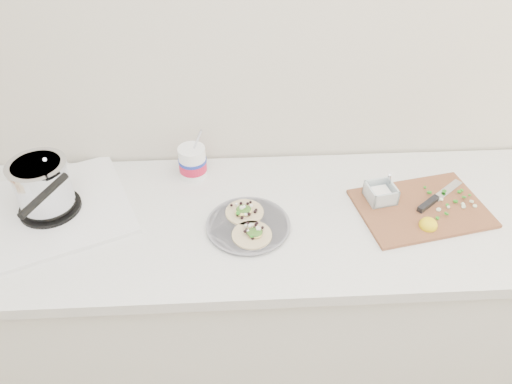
{
  "coord_description": "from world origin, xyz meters",
  "views": [
    {
      "loc": [
        -0.1,
        0.23,
        1.99
      ],
      "look_at": [
        -0.03,
        1.47,
        0.96
      ],
      "focal_mm": 35.0,
      "sensor_mm": 36.0,
      "label": 1
    }
  ],
  "objects_px": {
    "stove": "(46,194)",
    "tub": "(193,160)",
    "cutboard": "(419,204)",
    "taco_plate": "(248,223)"
  },
  "relations": [
    {
      "from": "cutboard",
      "to": "tub",
      "type": "bearing_deg",
      "value": 152.75
    },
    {
      "from": "taco_plate",
      "to": "cutboard",
      "type": "relative_size",
      "value": 0.58
    },
    {
      "from": "taco_plate",
      "to": "tub",
      "type": "distance_m",
      "value": 0.33
    },
    {
      "from": "stove",
      "to": "tub",
      "type": "height_order",
      "value": "stove"
    },
    {
      "from": "stove",
      "to": "cutboard",
      "type": "bearing_deg",
      "value": -24.68
    },
    {
      "from": "stove",
      "to": "taco_plate",
      "type": "relative_size",
      "value": 2.29
    },
    {
      "from": "stove",
      "to": "tub",
      "type": "relative_size",
      "value": 2.77
    },
    {
      "from": "cutboard",
      "to": "taco_plate",
      "type": "bearing_deg",
      "value": 175.11
    },
    {
      "from": "stove",
      "to": "tub",
      "type": "xyz_separation_m",
      "value": [
        0.46,
        0.17,
        -0.01
      ]
    },
    {
      "from": "taco_plate",
      "to": "tub",
      "type": "bearing_deg",
      "value": 123.07
    }
  ]
}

